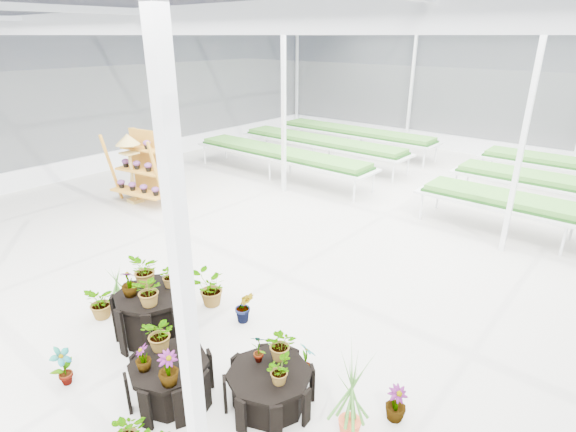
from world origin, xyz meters
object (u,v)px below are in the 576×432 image
Objects in this scene: shelf_rack at (144,169)px; plinth_low at (269,388)px; plinth_tall at (154,315)px; bird_table at (131,169)px; plinth_mid at (171,381)px.

plinth_low is at bearing -34.26° from shelf_rack.
plinth_tall is at bearing -177.40° from plinth_low.
plinth_tall is 0.58× the size of bird_table.
shelf_rack is at bearing 47.95° from bird_table.
plinth_low is (1.00, 0.70, -0.03)m from plinth_mid.
plinth_mid is 7.60m from bird_table.
plinth_low is 8.03m from shelf_rack.
shelf_rack is (-5.12, 3.33, 0.56)m from plinth_tall.
bird_table reaches higher than plinth_tall.
plinth_low is at bearing 2.60° from plinth_tall.
bird_table reaches higher than plinth_mid.
plinth_low is at bearing 34.99° from plinth_mid.
plinth_low is 8.20m from bird_table.
plinth_tall is 0.58× the size of shelf_rack.
shelf_rack reaches higher than plinth_low.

